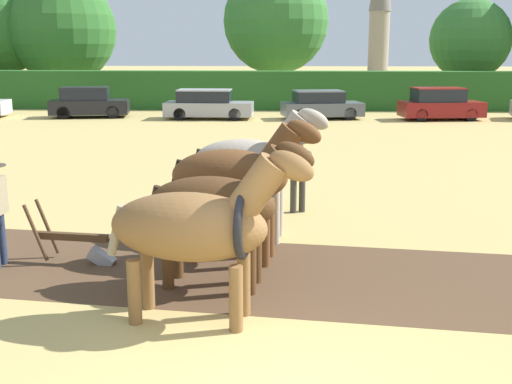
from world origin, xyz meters
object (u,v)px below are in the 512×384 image
at_px(parked_car_center, 208,105).
at_px(parked_car_center_right, 321,105).
at_px(parked_car_center_left, 88,103).
at_px(draft_horse_trail_left, 236,177).
at_px(tree_center, 276,21).
at_px(farmer_beside_team, 298,170).
at_px(tree_center_right, 470,40).
at_px(church_spire, 380,0).
at_px(draft_horse_lead_right, 219,204).
at_px(tree_center_left, 62,30).
at_px(parked_car_right, 440,105).
at_px(draft_horse_trail_right, 250,163).
at_px(draft_horse_lead_left, 198,226).
at_px(plow, 80,245).
at_px(tree_left, 2,30).

height_order(parked_car_center, parked_car_center_right, parked_car_center).
bearing_deg(parked_car_center_right, parked_car_center_left, 168.36).
distance_m(draft_horse_trail_left, parked_car_center_right, 22.40).
height_order(tree_center, farmer_beside_team, tree_center).
height_order(tree_center_right, parked_car_center_right, tree_center_right).
distance_m(tree_center_right, parked_car_center, 19.56).
bearing_deg(church_spire, parked_car_center_right, -101.00).
bearing_deg(church_spire, draft_horse_lead_right, -99.38).
distance_m(tree_center_left, church_spire, 42.50).
distance_m(draft_horse_trail_left, parked_car_right, 23.70).
relative_size(tree_center_right, farmer_beside_team, 4.03).
distance_m(church_spire, draft_horse_trail_right, 66.74).
height_order(church_spire, farmer_beside_team, church_spire).
relative_size(tree_center, draft_horse_lead_left, 3.11).
distance_m(plow, parked_car_center, 22.30).
bearing_deg(draft_horse_lead_right, draft_horse_trail_left, 90.25).
height_order(draft_horse_trail_right, plow, draft_horse_trail_right).
bearing_deg(parked_car_right, farmer_beside_team, -118.39).
bearing_deg(draft_horse_lead_left, draft_horse_trail_left, 90.21).
distance_m(draft_horse_lead_right, parked_car_center_left, 25.46).
bearing_deg(church_spire, parked_car_right, -93.48).
bearing_deg(tree_center, parked_car_right, -52.70).
distance_m(tree_center_left, parked_car_right, 25.46).
bearing_deg(parked_car_center, parked_car_center_right, 3.59).
height_order(draft_horse_lead_left, draft_horse_lead_right, draft_horse_lead_left).
bearing_deg(farmer_beside_team, tree_left, -170.40).
bearing_deg(plow, tree_center_left, 116.28).
height_order(tree_center_right, church_spire, church_spire).
xyz_separation_m(parked_car_center_left, parked_car_right, (17.92, -0.24, 0.01)).
xyz_separation_m(draft_horse_lead_left, draft_horse_lead_right, (0.15, 1.26, -0.02)).
bearing_deg(tree_center, parked_car_center_right, -76.95).
height_order(tree_left, plow, tree_left).
xyz_separation_m(tree_left, plow, (15.84, -33.06, -4.38)).
relative_size(tree_center, parked_car_center_right, 2.06).
bearing_deg(tree_center_left, draft_horse_lead_left, -68.31).
bearing_deg(parked_car_center, tree_center_left, 136.09).
distance_m(church_spire, parked_car_center_right, 45.98).
xyz_separation_m(church_spire, parked_car_center_left, (-20.63, -44.28, -8.08)).
distance_m(draft_horse_lead_left, draft_horse_trail_right, 3.80).
height_order(tree_center_right, parked_car_right, tree_center_right).
xyz_separation_m(tree_center, draft_horse_trail_left, (0.13, -33.31, -3.81)).
relative_size(tree_center_left, parked_car_center_left, 1.97).
relative_size(tree_center, plow, 5.75).
height_order(farmer_beside_team, parked_car_center_left, farmer_beside_team).
xyz_separation_m(draft_horse_trail_left, parked_car_center_right, (2.44, 22.25, -0.75)).
distance_m(tree_left, draft_horse_lead_left, 39.79).
xyz_separation_m(tree_left, parked_car_center_right, (20.89, -10.48, -4.00)).
relative_size(draft_horse_trail_left, parked_car_right, 0.64).
distance_m(plow, parked_car_center_right, 23.14).
bearing_deg(tree_center_right, parked_car_right, -110.96).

